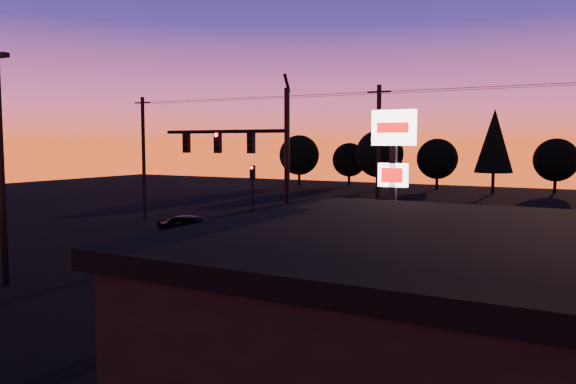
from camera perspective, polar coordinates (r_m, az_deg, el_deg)
name	(u,v)px	position (r m, az deg, el deg)	size (l,w,h in m)	color
ground	(202,292)	(22.07, -8.69, -9.98)	(120.00, 120.00, 0.00)	black
lane_arrow	(238,284)	(23.10, -5.14, -9.26)	(1.20, 3.10, 0.01)	beige
traffic_signal_mast	(255,160)	(24.67, -3.37, 3.25)	(6.79, 0.52, 8.58)	black
secondary_signal	(252,190)	(33.73, -3.63, 0.19)	(0.30, 0.31, 4.35)	black
parking_lot_light	(0,154)	(24.79, -27.18, 3.49)	(1.25, 0.30, 9.14)	black
pylon_sign	(393,166)	(19.36, 10.64, 2.63)	(1.50, 0.28, 6.80)	black
utility_pole_0	(144,158)	(42.40, -14.45, 3.37)	(1.40, 0.26, 9.00)	black
utility_pole_1	(378,162)	(32.81, 9.15, 3.03)	(1.40, 0.26, 9.00)	black
power_wires	(379,92)	(32.92, 9.25, 9.96)	(36.00, 1.22, 0.07)	black
bollard	(108,264)	(25.73, -17.82, -6.98)	(0.30, 0.30, 0.90)	#AEAD00
tree_0	(299,155)	(75.52, 1.15, 3.77)	(5.36, 5.36, 6.74)	black
tree_1	(349,160)	(75.71, 6.24, 3.27)	(4.54, 4.54, 5.71)	black
tree_2	(379,154)	(68.86, 9.27, 3.85)	(5.77, 5.78, 7.26)	black
tree_3	(437,159)	(70.99, 14.93, 3.27)	(4.95, 4.95, 6.22)	black
tree_4	(494,141)	(66.65, 20.21, 4.90)	(4.18, 4.18, 9.50)	black
tree_5	(556,160)	(71.03, 25.57, 2.95)	(4.95, 4.95, 6.22)	black
car_left	(193,227)	(33.65, -9.59, -3.51)	(1.76, 4.36, 1.49)	black
car_mid	(233,239)	(29.82, -5.59, -4.81)	(1.30, 3.73, 1.23)	black
car_right	(437,249)	(27.45, 14.88, -5.64)	(1.96, 4.81, 1.40)	black
suv_parked	(409,324)	(16.07, 12.19, -12.96)	(2.53, 5.48, 1.52)	black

